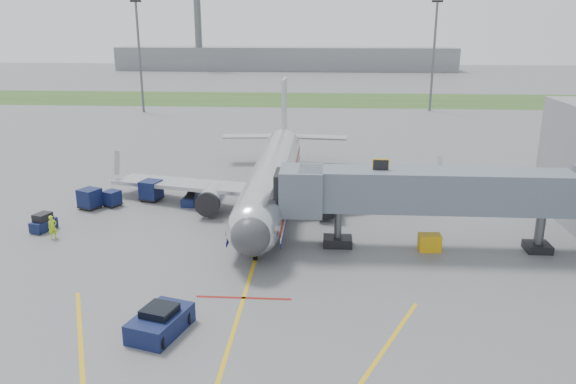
# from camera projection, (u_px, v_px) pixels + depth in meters

# --- Properties ---
(ground) EXTENTS (400.00, 400.00, 0.00)m
(ground) POSITION_uv_depth(u_px,v_px,m) (252.00, 271.00, 38.85)
(ground) COLOR #565659
(ground) RESTS_ON ground
(grass_strip) EXTENTS (300.00, 25.00, 0.01)m
(grass_strip) POSITION_uv_depth(u_px,v_px,m) (304.00, 100.00, 124.78)
(grass_strip) COLOR #2D4C1E
(grass_strip) RESTS_ON ground
(apron_markings) EXTENTS (21.52, 50.00, 0.01)m
(apron_markings) POSITION_uv_depth(u_px,v_px,m) (235.00, 326.00, 31.79)
(apron_markings) COLOR gold
(apron_markings) RESTS_ON ground
(airliner) EXTENTS (32.10, 35.67, 10.25)m
(airliner) POSITION_uv_depth(u_px,v_px,m) (272.00, 176.00, 52.64)
(airliner) COLOR silver
(airliner) RESTS_ON ground
(jet_bridge) EXTENTS (25.30, 4.00, 6.90)m
(jet_bridge) POSITION_uv_depth(u_px,v_px,m) (432.00, 192.00, 41.50)
(jet_bridge) COLOR slate
(jet_bridge) RESTS_ON ground
(light_mast_left) EXTENTS (2.00, 0.44, 20.40)m
(light_mast_left) POSITION_uv_depth(u_px,v_px,m) (140.00, 54.00, 104.50)
(light_mast_left) COLOR #595B60
(light_mast_left) RESTS_ON ground
(light_mast_right) EXTENTS (2.00, 0.44, 20.40)m
(light_mast_right) POSITION_uv_depth(u_px,v_px,m) (434.00, 54.00, 105.71)
(light_mast_right) COLOR #595B60
(light_mast_right) RESTS_ON ground
(distant_terminal) EXTENTS (120.00, 14.00, 8.00)m
(distant_terminal) POSITION_uv_depth(u_px,v_px,m) (285.00, 59.00, 200.65)
(distant_terminal) COLOR slate
(distant_terminal) RESTS_ON ground
(control_tower) EXTENTS (4.00, 4.00, 30.00)m
(control_tower) POSITION_uv_depth(u_px,v_px,m) (198.00, 20.00, 193.94)
(control_tower) COLOR #595B60
(control_tower) RESTS_ON ground
(pushback_tug) EXTENTS (3.26, 4.25, 1.56)m
(pushback_tug) POSITION_uv_depth(u_px,v_px,m) (160.00, 322.00, 30.97)
(pushback_tug) COLOR #0C1736
(pushback_tug) RESTS_ON ground
(baggage_tug) EXTENTS (1.68, 2.36, 1.49)m
(baggage_tug) POSITION_uv_depth(u_px,v_px,m) (43.00, 223.00, 46.20)
(baggage_tug) COLOR #0C1736
(baggage_tug) RESTS_ON ground
(baggage_cart_a) EXTENTS (1.82, 1.82, 1.48)m
(baggage_cart_a) POSITION_uv_depth(u_px,v_px,m) (112.00, 198.00, 52.34)
(baggage_cart_a) COLOR #0C1736
(baggage_cart_a) RESTS_ON ground
(baggage_cart_b) EXTENTS (2.25, 2.25, 1.84)m
(baggage_cart_b) POSITION_uv_depth(u_px,v_px,m) (90.00, 199.00, 51.66)
(baggage_cart_b) COLOR #0C1736
(baggage_cart_b) RESTS_ON ground
(baggage_cart_c) EXTENTS (2.22, 2.22, 1.94)m
(baggage_cart_c) POSITION_uv_depth(u_px,v_px,m) (151.00, 190.00, 53.99)
(baggage_cart_c) COLOR #0C1736
(baggage_cart_c) RESTS_ON ground
(belt_loader) EXTENTS (1.42, 3.83, 1.84)m
(belt_loader) POSITION_uv_depth(u_px,v_px,m) (192.00, 198.00, 53.31)
(belt_loader) COLOR #0C1736
(belt_loader) RESTS_ON ground
(ground_power_cart) EXTENTS (1.66, 1.15, 1.29)m
(ground_power_cart) POSITION_uv_depth(u_px,v_px,m) (430.00, 243.00, 42.13)
(ground_power_cart) COLOR #CC940C
(ground_power_cart) RESTS_ON ground
(ramp_worker) EXTENTS (0.79, 0.82, 1.89)m
(ramp_worker) POSITION_uv_depth(u_px,v_px,m) (52.00, 227.00, 44.45)
(ramp_worker) COLOR #B4DF1A
(ramp_worker) RESTS_ON ground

